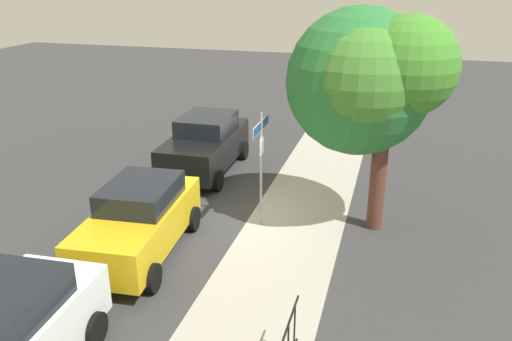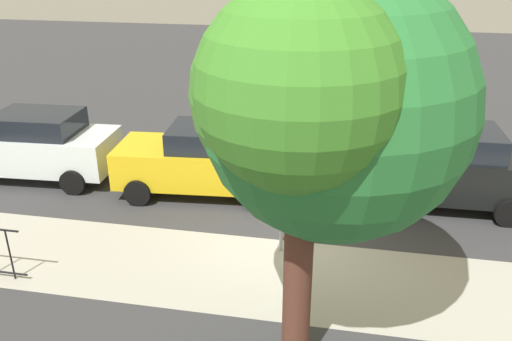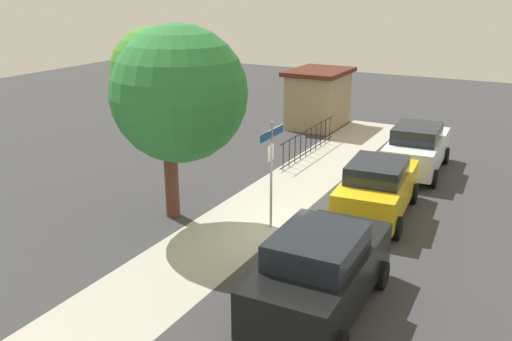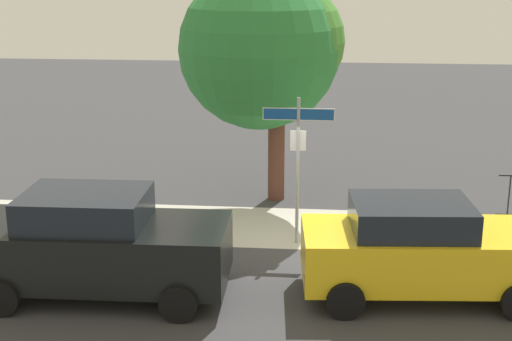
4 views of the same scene
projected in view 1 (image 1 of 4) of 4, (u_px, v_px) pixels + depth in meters
name	position (u px, v px, depth m)	size (l,w,h in m)	color
ground_plane	(249.00, 218.00, 14.35)	(60.00, 60.00, 0.00)	#38383A
sidewalk_strip	(278.00, 261.00, 12.23)	(24.00, 2.60, 0.00)	#ADAA9C
street_sign	(261.00, 149.00, 13.24)	(1.45, 0.07, 3.09)	#9EA0A5
shade_tree	(368.00, 79.00, 12.69)	(3.80, 4.17, 5.65)	brown
car_black	(205.00, 144.00, 17.38)	(4.43, 2.13, 1.89)	black
car_yellow	(139.00, 220.00, 12.28)	(4.32, 2.22, 1.75)	gold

